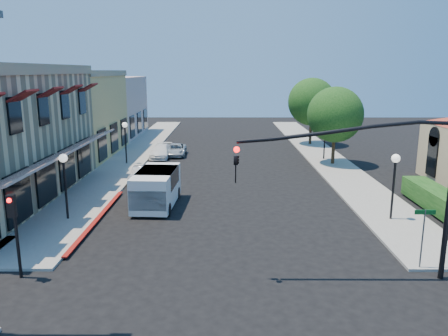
{
  "coord_description": "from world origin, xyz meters",
  "views": [
    {
      "loc": [
        -0.2,
        -13.82,
        7.72
      ],
      "look_at": [
        -0.27,
        9.07,
        2.6
      ],
      "focal_mm": 35.0,
      "sensor_mm": 36.0,
      "label": 1
    }
  ],
  "objects_px": {
    "lamppost_left_near": "(64,170)",
    "street_tree_b": "(312,102)",
    "white_van": "(156,186)",
    "parked_car_b": "(141,174)",
    "street_name_sign": "(423,229)",
    "parked_car_d": "(176,150)",
    "parked_car_a": "(146,197)",
    "signal_mast_arm": "(393,174)",
    "secondary_signal": "(14,221)",
    "lamppost_left_far": "(125,132)",
    "lamppost_right_far": "(325,129)",
    "lamppost_right_near": "(395,170)",
    "street_tree_a": "(335,115)",
    "parked_car_c": "(161,151)"
  },
  "relations": [
    {
      "from": "lamppost_left_near",
      "to": "street_tree_b",
      "type": "bearing_deg",
      "value": 54.21
    },
    {
      "from": "white_van",
      "to": "parked_car_b",
      "type": "relative_size",
      "value": 1.49
    },
    {
      "from": "street_name_sign",
      "to": "white_van",
      "type": "relative_size",
      "value": 0.51
    },
    {
      "from": "white_van",
      "to": "parked_car_d",
      "type": "xyz_separation_m",
      "value": [
        -0.62,
        15.58,
        -0.69
      ]
    },
    {
      "from": "parked_car_a",
      "to": "parked_car_b",
      "type": "relative_size",
      "value": 1.06
    },
    {
      "from": "signal_mast_arm",
      "to": "parked_car_b",
      "type": "height_order",
      "value": "signal_mast_arm"
    },
    {
      "from": "signal_mast_arm",
      "to": "white_van",
      "type": "bearing_deg",
      "value": 138.35
    },
    {
      "from": "secondary_signal",
      "to": "lamppost_left_far",
      "type": "xyz_separation_m",
      "value": [
        -0.5,
        20.59,
        0.42
      ]
    },
    {
      "from": "signal_mast_arm",
      "to": "lamppost_left_far",
      "type": "height_order",
      "value": "signal_mast_arm"
    },
    {
      "from": "secondary_signal",
      "to": "lamppost_right_far",
      "type": "xyz_separation_m",
      "value": [
        16.5,
        22.59,
        0.42
      ]
    },
    {
      "from": "parked_car_a",
      "to": "street_tree_b",
      "type": "bearing_deg",
      "value": 50.03
    },
    {
      "from": "parked_car_d",
      "to": "lamppost_right_near",
      "type": "bearing_deg",
      "value": -54.77
    },
    {
      "from": "street_tree_a",
      "to": "street_tree_b",
      "type": "bearing_deg",
      "value": 90.0
    },
    {
      "from": "signal_mast_arm",
      "to": "parked_car_b",
      "type": "xyz_separation_m",
      "value": [
        -12.06,
        14.74,
        -3.55
      ]
    },
    {
      "from": "street_tree_b",
      "to": "secondary_signal",
      "type": "distance_m",
      "value": 34.97
    },
    {
      "from": "lamppost_right_near",
      "to": "parked_car_d",
      "type": "distance_m",
      "value": 22.49
    },
    {
      "from": "parked_car_a",
      "to": "parked_car_b",
      "type": "xyz_separation_m",
      "value": [
        -1.4,
        5.84,
        -0.05
      ]
    },
    {
      "from": "street_tree_a",
      "to": "white_van",
      "type": "bearing_deg",
      "value": -138.26
    },
    {
      "from": "street_tree_b",
      "to": "white_van",
      "type": "height_order",
      "value": "street_tree_b"
    },
    {
      "from": "street_tree_b",
      "to": "parked_car_a",
      "type": "relative_size",
      "value": 2.02
    },
    {
      "from": "secondary_signal",
      "to": "street_name_sign",
      "type": "height_order",
      "value": "secondary_signal"
    },
    {
      "from": "secondary_signal",
      "to": "lamppost_right_far",
      "type": "height_order",
      "value": "lamppost_right_far"
    },
    {
      "from": "secondary_signal",
      "to": "lamppost_left_far",
      "type": "distance_m",
      "value": 20.6
    },
    {
      "from": "signal_mast_arm",
      "to": "parked_car_a",
      "type": "relative_size",
      "value": 2.31
    },
    {
      "from": "street_name_sign",
      "to": "parked_car_d",
      "type": "xyz_separation_m",
      "value": [
        -12.3,
        23.8,
        -1.16
      ]
    },
    {
      "from": "street_tree_a",
      "to": "lamppost_left_far",
      "type": "height_order",
      "value": "street_tree_a"
    },
    {
      "from": "street_tree_a",
      "to": "lamppost_left_near",
      "type": "bearing_deg",
      "value": -141.02
    },
    {
      "from": "lamppost_right_far",
      "to": "street_tree_b",
      "type": "bearing_deg",
      "value": 87.85
    },
    {
      "from": "street_tree_b",
      "to": "parked_car_c",
      "type": "relative_size",
      "value": 1.75
    },
    {
      "from": "street_tree_a",
      "to": "signal_mast_arm",
      "type": "xyz_separation_m",
      "value": [
        -2.94,
        -20.5,
        -0.11
      ]
    },
    {
      "from": "parked_car_c",
      "to": "parked_car_d",
      "type": "xyz_separation_m",
      "value": [
        1.22,
        1.0,
        -0.04
      ]
    },
    {
      "from": "secondary_signal",
      "to": "parked_car_d",
      "type": "height_order",
      "value": "secondary_signal"
    },
    {
      "from": "street_tree_a",
      "to": "white_van",
      "type": "relative_size",
      "value": 1.33
    },
    {
      "from": "lamppost_right_near",
      "to": "parked_car_c",
      "type": "height_order",
      "value": "lamppost_right_near"
    },
    {
      "from": "lamppost_right_far",
      "to": "parked_car_b",
      "type": "relative_size",
      "value": 1.09
    },
    {
      "from": "street_name_sign",
      "to": "secondary_signal",
      "type": "bearing_deg",
      "value": -177.07
    },
    {
      "from": "street_name_sign",
      "to": "parked_car_d",
      "type": "relative_size",
      "value": 0.64
    },
    {
      "from": "street_tree_a",
      "to": "parked_car_c",
      "type": "xyz_separation_m",
      "value": [
        -14.82,
        3.0,
        -3.61
      ]
    },
    {
      "from": "street_tree_a",
      "to": "lamppost_right_near",
      "type": "height_order",
      "value": "street_tree_a"
    },
    {
      "from": "lamppost_left_near",
      "to": "lamppost_right_near",
      "type": "relative_size",
      "value": 1.0
    },
    {
      "from": "lamppost_left_far",
      "to": "parked_car_c",
      "type": "distance_m",
      "value": 4.45
    },
    {
      "from": "parked_car_a",
      "to": "parked_car_d",
      "type": "bearing_deg",
      "value": 82.21
    },
    {
      "from": "lamppost_right_near",
      "to": "parked_car_b",
      "type": "distance_m",
      "value": 16.99
    },
    {
      "from": "street_tree_a",
      "to": "lamppost_right_far",
      "type": "height_order",
      "value": "street_tree_a"
    },
    {
      "from": "street_name_sign",
      "to": "parked_car_b",
      "type": "distance_m",
      "value": 19.65
    },
    {
      "from": "parked_car_d",
      "to": "lamppost_left_near",
      "type": "bearing_deg",
      "value": -102.85
    },
    {
      "from": "lamppost_right_far",
      "to": "white_van",
      "type": "height_order",
      "value": "lamppost_right_far"
    },
    {
      "from": "street_name_sign",
      "to": "lamppost_left_far",
      "type": "xyz_separation_m",
      "value": [
        -16.0,
        19.8,
        1.04
      ]
    },
    {
      "from": "lamppost_right_near",
      "to": "parked_car_a",
      "type": "distance_m",
      "value": 13.68
    },
    {
      "from": "parked_car_d",
      "to": "street_name_sign",
      "type": "bearing_deg",
      "value": -63.9
    }
  ]
}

